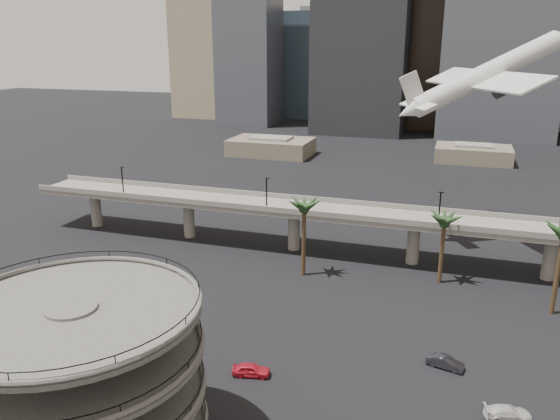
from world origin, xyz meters
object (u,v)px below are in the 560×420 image
(overpass, at_px, (352,218))
(car_a, at_px, (251,370))
(airborne_jet, at_px, (486,75))
(car_c, at_px, (508,413))
(car_b, at_px, (445,362))
(parking_ramp, at_px, (79,373))

(overpass, relative_size, car_a, 29.21)
(airborne_jet, relative_size, car_a, 7.21)
(car_a, height_order, car_c, car_a)
(car_b, height_order, car_c, car_b)
(car_b, relative_size, car_c, 0.92)
(car_b, xyz_separation_m, car_c, (6.57, -7.71, -0.03))
(parking_ramp, height_order, car_a, parking_ramp)
(parking_ramp, bearing_deg, overpass, 77.57)
(overpass, relative_size, car_c, 26.91)
(overpass, distance_m, car_b, 37.41)
(parking_ramp, distance_m, car_c, 42.95)
(parking_ramp, relative_size, car_b, 5.00)
(airborne_jet, distance_m, car_a, 70.16)
(car_b, distance_m, car_c, 10.13)
(car_a, distance_m, car_b, 23.40)
(car_a, xyz_separation_m, car_b, (21.66, 8.86, -0.03))
(parking_ramp, bearing_deg, airborne_jet, 66.08)
(parking_ramp, height_order, car_c, parking_ramp)
(overpass, height_order, airborne_jet, airborne_jet)
(parking_ramp, distance_m, car_b, 41.83)
(parking_ramp, xyz_separation_m, car_a, (9.16, 17.92, -9.08))
(airborne_jet, distance_m, car_c, 64.88)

